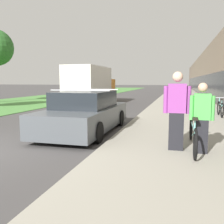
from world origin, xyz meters
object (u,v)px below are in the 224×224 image
object	(u,v)px
person_rider	(202,118)
moving_truck	(91,85)
tandem_bicycle	(193,134)
parked_sedan_curbside	(85,113)
cruiser_bike_middle	(220,109)
person_bystander	(177,111)

from	to	relation	value
person_rider	moving_truck	world-z (taller)	moving_truck
tandem_bicycle	parked_sedan_curbside	xyz separation A→B (m)	(-3.37, 1.69, 0.17)
person_rider	moving_truck	size ratio (longest dim) A/B	0.24
parked_sedan_curbside	moving_truck	size ratio (longest dim) A/B	0.69
tandem_bicycle	person_rider	bearing A→B (deg)	-64.43
person_rider	parked_sedan_curbside	distance (m)	4.06
cruiser_bike_middle	moving_truck	bearing A→B (deg)	145.67
person_rider	moving_truck	xyz separation A→B (m)	(-6.91, 12.11, 0.51)
tandem_bicycle	person_rider	size ratio (longest dim) A/B	1.59
person_rider	person_bystander	xyz separation A→B (m)	(-0.54, 0.14, 0.13)
person_rider	cruiser_bike_middle	bearing A→B (deg)	77.98
tandem_bicycle	person_bystander	distance (m)	0.70
person_bystander	person_rider	bearing A→B (deg)	-14.37
person_bystander	parked_sedan_curbside	world-z (taller)	person_bystander
moving_truck	tandem_bicycle	bearing A→B (deg)	-60.18
parked_sedan_curbside	moving_truck	world-z (taller)	moving_truck
parked_sedan_curbside	cruiser_bike_middle	bearing A→B (deg)	42.30
moving_truck	cruiser_bike_middle	bearing A→B (deg)	-34.33
person_bystander	moving_truck	distance (m)	13.57
cruiser_bike_middle	parked_sedan_curbside	world-z (taller)	parked_sedan_curbside
moving_truck	parked_sedan_curbside	bearing A→B (deg)	-71.44
person_bystander	moving_truck	xyz separation A→B (m)	(-6.37, 11.98, 0.38)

